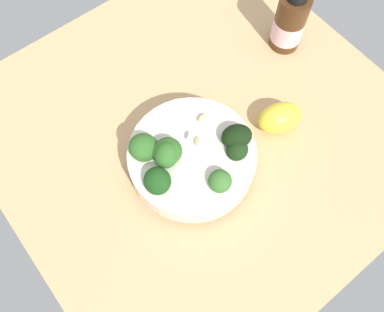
% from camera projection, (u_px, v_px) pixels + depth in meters
% --- Properties ---
extents(ground_plane, '(0.67, 0.67, 0.03)m').
position_uv_depth(ground_plane, '(199.00, 131.00, 0.72)').
color(ground_plane, tan).
extents(bowl_of_broccoli, '(0.20, 0.20, 0.09)m').
position_uv_depth(bowl_of_broccoli, '(191.00, 158.00, 0.64)').
color(bowl_of_broccoli, silver).
rests_on(bowl_of_broccoli, ground_plane).
extents(lemon_wedge, '(0.07, 0.09, 0.05)m').
position_uv_depth(lemon_wedge, '(280.00, 118.00, 0.68)').
color(lemon_wedge, yellow).
rests_on(lemon_wedge, ground_plane).
extents(bottle_tall, '(0.06, 0.06, 0.13)m').
position_uv_depth(bottle_tall, '(289.00, 23.00, 0.73)').
color(bottle_tall, '#472814').
rests_on(bottle_tall, ground_plane).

